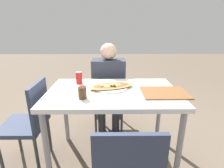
# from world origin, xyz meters

# --- Properties ---
(ground_plane) EXTENTS (14.00, 14.00, 0.00)m
(ground_plane) POSITION_xyz_m (0.00, 0.00, 0.00)
(ground_plane) COLOR #6B5B4C
(dining_table) EXTENTS (1.22, 0.76, 0.78)m
(dining_table) POSITION_xyz_m (0.00, 0.00, 0.69)
(dining_table) COLOR white
(dining_table) RESTS_ON ground_plane
(chair_far_seated) EXTENTS (0.40, 0.40, 0.87)m
(chair_far_seated) POSITION_xyz_m (-0.05, 0.71, 0.50)
(chair_far_seated) COLOR #2D3851
(chair_far_seated) RESTS_ON ground_plane
(chair_side_left) EXTENTS (0.40, 0.40, 0.87)m
(chair_side_left) POSITION_xyz_m (-0.80, -0.05, 0.50)
(chair_side_left) COLOR #2D3851
(chair_side_left) RESTS_ON ground_plane
(person_seated) EXTENTS (0.41, 0.27, 1.16)m
(person_seated) POSITION_xyz_m (-0.05, 0.60, 0.68)
(person_seated) COLOR #2D2D38
(person_seated) RESTS_ON ground_plane
(pizza_main) EXTENTS (0.48, 0.32, 0.06)m
(pizza_main) POSITION_xyz_m (-0.02, 0.07, 0.79)
(pizza_main) COLOR white
(pizza_main) RESTS_ON dining_table
(soda_can) EXTENTS (0.07, 0.07, 0.12)m
(soda_can) POSITION_xyz_m (-0.35, 0.22, 0.84)
(soda_can) COLOR red
(soda_can) RESTS_ON dining_table
(drink_glass) EXTENTS (0.07, 0.07, 0.10)m
(drink_glass) POSITION_xyz_m (-0.26, -0.18, 0.83)
(drink_glass) COLOR #4C2D19
(drink_glass) RESTS_ON dining_table
(serving_tray) EXTENTS (0.41, 0.31, 0.01)m
(serving_tray) POSITION_xyz_m (0.47, -0.07, 0.78)
(serving_tray) COLOR brown
(serving_tray) RESTS_ON dining_table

